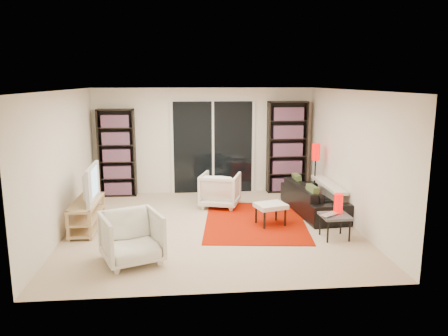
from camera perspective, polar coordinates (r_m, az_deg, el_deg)
The scene contains 20 objects.
floor at distance 7.87m, azimuth -1.62°, elevation -7.62°, with size 5.00×5.00×0.00m, color #CAB18E.
wall_back at distance 10.03m, azimuth -2.61°, elevation 3.57°, with size 5.00×0.02×2.40m, color white.
wall_front at distance 5.13m, azimuth 0.17°, elevation -4.01°, with size 5.00×0.02×2.40m, color white.
wall_left at distance 7.82m, azimuth -20.29°, elevation 0.63°, with size 0.02×5.00×2.40m, color white.
wall_right at distance 8.12m, azimuth 16.23°, elevation 1.26°, with size 0.02×5.00×2.40m, color white.
ceiling at distance 7.44m, azimuth -1.72°, elevation 10.13°, with size 5.00×5.00×0.02m, color white.
sliding_door at distance 10.03m, azimuth -1.45°, elevation 2.71°, with size 1.92×0.08×2.16m.
bookshelf_left at distance 10.00m, azimuth -13.80°, elevation 1.91°, with size 0.80×0.30×1.95m.
bookshelf_right at distance 10.16m, azimuth 8.22°, elevation 2.70°, with size 0.90×0.30×2.10m.
tv_stand at distance 8.04m, azimuth -17.48°, elevation -5.78°, with size 0.41×1.29×0.50m.
tv at distance 7.89m, azimuth -17.57°, elevation -1.96°, with size 1.09×0.14×0.63m, color black.
rug at distance 8.14m, azimuth 4.05°, elevation -6.94°, with size 1.80×2.44×0.01m, color #A31400.
sofa at distance 8.78m, azimuth 11.72°, elevation -3.89°, with size 1.96×0.77×0.57m, color black.
armchair_back at distance 8.99m, azimuth -0.51°, elevation -2.86°, with size 0.75×0.77×0.70m, color silver.
armchair_front at distance 6.42m, azimuth -11.97°, elevation -8.89°, with size 0.78×0.81×0.73m, color silver.
ottoman at distance 7.88m, azimuth 6.12°, elevation -5.05°, with size 0.61×0.55×0.40m.
side_table at distance 7.42m, azimuth 14.31°, elevation -6.30°, with size 0.47×0.47×0.40m.
laptop at distance 7.32m, azimuth 13.93°, elevation -6.04°, with size 0.35×0.23×0.03m, color silver.
table_lamp at distance 7.49m, azimuth 14.71°, elevation -4.48°, with size 0.15×0.15×0.33m, color #EC0503.
floor_lamp at distance 9.26m, azimuth 11.88°, elevation 1.21°, with size 0.19×0.19×1.28m.
Camera 1 is at (-0.48, -7.43, 2.56)m, focal length 35.00 mm.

